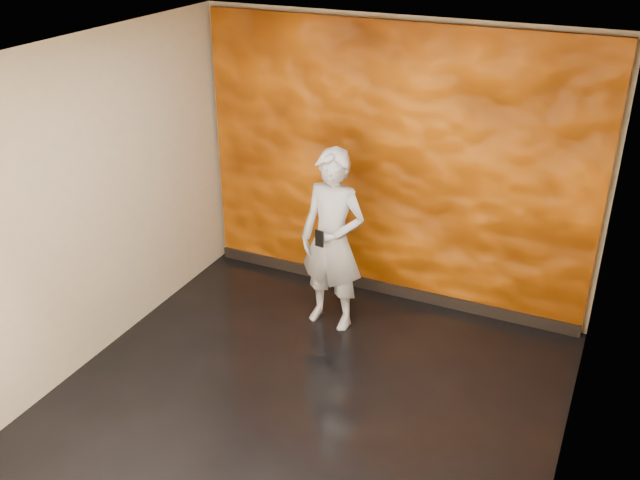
# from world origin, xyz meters

# --- Properties ---
(room) EXTENTS (4.02, 4.02, 2.81)m
(room) POSITION_xyz_m (0.00, 0.00, 1.40)
(room) COLOR black
(room) RESTS_ON ground
(feature_wall) EXTENTS (3.90, 0.06, 2.75)m
(feature_wall) POSITION_xyz_m (0.00, 1.96, 1.38)
(feature_wall) COLOR orange
(feature_wall) RESTS_ON ground
(baseboard) EXTENTS (3.90, 0.04, 0.12)m
(baseboard) POSITION_xyz_m (0.00, 1.92, 0.06)
(baseboard) COLOR black
(baseboard) RESTS_ON ground
(man) EXTENTS (0.67, 0.47, 1.76)m
(man) POSITION_xyz_m (-0.29, 1.19, 0.88)
(man) COLOR #A2A6B0
(man) RESTS_ON ground
(phone) EXTENTS (0.09, 0.03, 0.16)m
(phone) POSITION_xyz_m (-0.32, 0.96, 1.00)
(phone) COLOR black
(phone) RESTS_ON man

